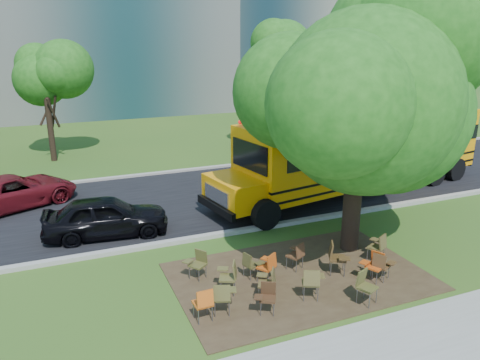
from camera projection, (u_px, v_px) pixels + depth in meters
name	position (u px, v px, depth m)	size (l,w,h in m)	color
ground	(260.00, 275.00, 13.28)	(160.00, 160.00, 0.00)	#264F18
dirt_patch	(299.00, 276.00, 13.20)	(7.00, 4.50, 0.03)	#382819
asphalt_road	(189.00, 199.00, 19.45)	(80.00, 8.00, 0.04)	black
kerb_near	(223.00, 234.00, 15.90)	(80.00, 0.25, 0.14)	gray
kerb_far	(165.00, 173.00, 23.06)	(80.00, 0.25, 0.14)	gray
bg_tree_2	(45.00, 82.00, 24.34)	(4.80, 4.80, 6.62)	black
bg_tree_3	(285.00, 63.00, 27.09)	(5.60, 5.60, 7.84)	black
bg_tree_4	(405.00, 72.00, 29.33)	(5.00, 5.00, 6.85)	black
main_tree	(361.00, 83.00, 13.40)	(7.20, 7.20, 8.84)	black
school_bus	(363.00, 148.00, 20.12)	(13.61, 5.04, 3.26)	orange
chair_0	(204.00, 301.00, 10.99)	(0.58, 0.54, 0.88)	#C55615
chair_1	(223.00, 295.00, 11.23)	(0.69, 0.54, 0.88)	#4E4A22
chair_2	(268.00, 281.00, 11.93)	(0.57, 0.73, 0.86)	brown
chair_3	(267.00, 295.00, 11.35)	(0.66, 0.52, 0.80)	#3E2616
chair_4	(312.00, 280.00, 11.88)	(0.74, 0.59, 0.90)	brown
chair_5	(365.00, 284.00, 11.71)	(0.61, 0.70, 0.89)	#4B4820
chair_6	(375.00, 263.00, 12.85)	(0.68, 0.58, 0.85)	#B44513
chair_7	(382.00, 264.00, 12.84)	(0.67, 0.56, 0.83)	#4B321B
chair_8	(230.00, 274.00, 12.19)	(0.59, 0.75, 0.91)	brown
chair_9	(198.00, 261.00, 12.97)	(0.71, 0.56, 0.84)	#4B4820
chair_10	(251.00, 263.00, 12.96)	(0.56, 0.53, 0.78)	#423D1C
chair_11	(297.00, 253.00, 13.44)	(0.58, 0.69, 0.86)	#4D2F1B
chair_12	(336.00, 255.00, 13.15)	(0.64, 0.81, 0.97)	#463219
chair_13	(379.00, 245.00, 13.91)	(0.62, 0.73, 0.91)	#4E4422
chair_14	(268.00, 264.00, 12.76)	(0.58, 0.72, 0.87)	#B24813
black_car	(106.00, 216.00, 15.73)	(1.65, 4.10, 1.40)	black
bg_car_red	(15.00, 191.00, 18.42)	(2.18, 4.73, 1.31)	#550E15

